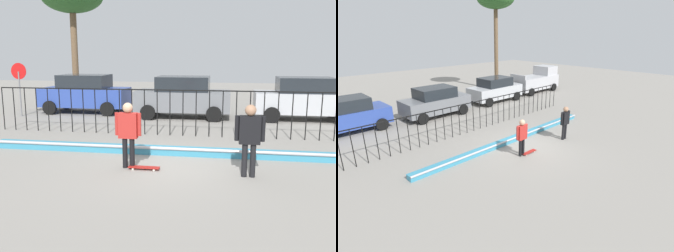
# 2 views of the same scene
# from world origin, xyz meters

# --- Properties ---
(ground_plane) EXTENTS (60.00, 60.00, 0.00)m
(ground_plane) POSITION_xyz_m (0.00, 0.00, 0.00)
(ground_plane) COLOR gray
(bowl_coping_ledge) EXTENTS (11.00, 0.40, 0.27)m
(bowl_coping_ledge) POSITION_xyz_m (0.00, 0.97, 0.12)
(bowl_coping_ledge) COLOR teal
(bowl_coping_ledge) RESTS_ON ground
(perimeter_fence) EXTENTS (14.04, 0.04, 1.65)m
(perimeter_fence) POSITION_xyz_m (0.00, 3.55, 1.03)
(perimeter_fence) COLOR black
(perimeter_fence) RESTS_ON ground
(skateboarder) EXTENTS (0.68, 0.26, 1.69)m
(skateboarder) POSITION_xyz_m (-0.89, -0.46, 1.01)
(skateboarder) COLOR black
(skateboarder) RESTS_ON ground
(skateboard) EXTENTS (0.80, 0.20, 0.07)m
(skateboard) POSITION_xyz_m (-0.47, -0.56, 0.06)
(skateboard) COLOR #A51E19
(skateboard) RESTS_ON ground
(camera_operator) EXTENTS (0.70, 0.26, 1.73)m
(camera_operator) POSITION_xyz_m (2.10, -0.68, 1.04)
(camera_operator) COLOR black
(camera_operator) RESTS_ON ground
(parked_car_blue) EXTENTS (4.30, 2.12, 1.90)m
(parked_car_blue) POSITION_xyz_m (-5.53, 8.20, 0.97)
(parked_car_blue) COLOR #2D479E
(parked_car_blue) RESTS_ON ground
(parked_car_gray) EXTENTS (4.30, 2.12, 1.90)m
(parked_car_gray) POSITION_xyz_m (-0.49, 7.49, 0.97)
(parked_car_gray) COLOR slate
(parked_car_gray) RESTS_ON ground
(parked_car_silver) EXTENTS (4.30, 2.12, 1.90)m
(parked_car_silver) POSITION_xyz_m (4.89, 7.68, 0.97)
(parked_car_silver) COLOR #B7BABF
(parked_car_silver) RESTS_ON ground
(stop_sign) EXTENTS (0.76, 0.07, 2.50)m
(stop_sign) POSITION_xyz_m (-8.11, 6.60, 1.62)
(stop_sign) COLOR slate
(stop_sign) RESTS_ON ground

